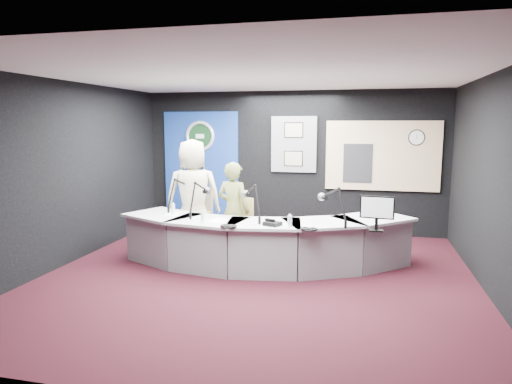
% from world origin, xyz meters
% --- Properties ---
extents(ground, '(6.00, 6.00, 0.00)m').
position_xyz_m(ground, '(0.00, 0.00, 0.00)').
color(ground, black).
rests_on(ground, ground).
extents(ceiling, '(6.00, 6.00, 0.02)m').
position_xyz_m(ceiling, '(0.00, 0.00, 2.80)').
color(ceiling, silver).
rests_on(ceiling, ground).
extents(wall_back, '(6.00, 0.02, 2.80)m').
position_xyz_m(wall_back, '(0.00, 3.00, 1.40)').
color(wall_back, black).
rests_on(wall_back, ground).
extents(wall_front, '(6.00, 0.02, 2.80)m').
position_xyz_m(wall_front, '(0.00, -3.00, 1.40)').
color(wall_front, black).
rests_on(wall_front, ground).
extents(wall_left, '(0.02, 6.00, 2.80)m').
position_xyz_m(wall_left, '(-3.00, 0.00, 1.40)').
color(wall_left, black).
rests_on(wall_left, ground).
extents(wall_right, '(0.02, 6.00, 2.80)m').
position_xyz_m(wall_right, '(3.00, 0.00, 1.40)').
color(wall_right, black).
rests_on(wall_right, ground).
extents(broadcast_desk, '(4.50, 1.90, 0.75)m').
position_xyz_m(broadcast_desk, '(-0.05, 0.55, 0.38)').
color(broadcast_desk, '#B0B2B5').
rests_on(broadcast_desk, ground).
extents(backdrop_panel, '(1.60, 0.05, 2.30)m').
position_xyz_m(backdrop_panel, '(-1.90, 2.97, 1.25)').
color(backdrop_panel, navy).
rests_on(backdrop_panel, wall_back).
extents(agency_seal, '(0.63, 0.07, 0.63)m').
position_xyz_m(agency_seal, '(-1.90, 2.93, 1.90)').
color(agency_seal, silver).
rests_on(agency_seal, backdrop_panel).
extents(seal_center, '(0.48, 0.01, 0.48)m').
position_xyz_m(seal_center, '(-1.90, 2.94, 1.90)').
color(seal_center, black).
rests_on(seal_center, backdrop_panel).
extents(pinboard, '(0.90, 0.04, 1.10)m').
position_xyz_m(pinboard, '(0.05, 2.97, 1.75)').
color(pinboard, slate).
rests_on(pinboard, wall_back).
extents(framed_photo_upper, '(0.34, 0.02, 0.27)m').
position_xyz_m(framed_photo_upper, '(0.05, 2.94, 2.03)').
color(framed_photo_upper, gray).
rests_on(framed_photo_upper, pinboard).
extents(framed_photo_lower, '(0.34, 0.02, 0.27)m').
position_xyz_m(framed_photo_lower, '(0.05, 2.94, 1.47)').
color(framed_photo_lower, gray).
rests_on(framed_photo_lower, pinboard).
extents(booth_window_frame, '(2.12, 0.06, 1.32)m').
position_xyz_m(booth_window_frame, '(1.75, 2.97, 1.55)').
color(booth_window_frame, '#D1AD82').
rests_on(booth_window_frame, wall_back).
extents(booth_glow, '(2.00, 0.02, 1.20)m').
position_xyz_m(booth_glow, '(1.75, 2.96, 1.55)').
color(booth_glow, beige).
rests_on(booth_glow, booth_window_frame).
extents(equipment_rack, '(0.55, 0.02, 0.75)m').
position_xyz_m(equipment_rack, '(1.30, 2.94, 1.40)').
color(equipment_rack, black).
rests_on(equipment_rack, booth_window_frame).
extents(wall_clock, '(0.28, 0.01, 0.28)m').
position_xyz_m(wall_clock, '(2.35, 2.94, 1.90)').
color(wall_clock, white).
rests_on(wall_clock, booth_window_frame).
extents(armchair_left, '(0.60, 0.60, 1.00)m').
position_xyz_m(armchair_left, '(-1.39, 1.18, 0.50)').
color(armchair_left, tan).
rests_on(armchair_left, ground).
extents(armchair_right, '(0.58, 0.58, 0.87)m').
position_xyz_m(armchair_right, '(-0.58, 0.87, 0.43)').
color(armchair_right, tan).
rests_on(armchair_right, ground).
extents(draped_jacket, '(0.51, 0.13, 0.70)m').
position_xyz_m(draped_jacket, '(-1.39, 1.43, 0.62)').
color(draped_jacket, gray).
rests_on(draped_jacket, armchair_left).
extents(person_man, '(1.09, 0.91, 1.90)m').
position_xyz_m(person_man, '(-1.39, 1.18, 0.95)').
color(person_man, beige).
rests_on(person_man, ground).
extents(person_woman, '(0.65, 0.51, 1.56)m').
position_xyz_m(person_woman, '(-0.58, 0.87, 0.78)').
color(person_woman, olive).
rests_on(person_woman, ground).
extents(computer_monitor, '(0.46, 0.08, 0.32)m').
position_xyz_m(computer_monitor, '(1.61, 0.04, 1.07)').
color(computer_monitor, black).
rests_on(computer_monitor, broadcast_desk).
extents(desk_phone, '(0.27, 0.25, 0.06)m').
position_xyz_m(desk_phone, '(0.21, 0.06, 0.78)').
color(desk_phone, black).
rests_on(desk_phone, broadcast_desk).
extents(headphones_near, '(0.19, 0.19, 0.03)m').
position_xyz_m(headphones_near, '(0.74, -0.12, 0.77)').
color(headphones_near, black).
rests_on(headphones_near, broadcast_desk).
extents(headphones_far, '(0.20, 0.20, 0.03)m').
position_xyz_m(headphones_far, '(-0.35, -0.20, 0.77)').
color(headphones_far, black).
rests_on(headphones_far, broadcast_desk).
extents(paper_stack, '(0.28, 0.35, 0.00)m').
position_xyz_m(paper_stack, '(-1.48, 0.49, 0.75)').
color(paper_stack, white).
rests_on(paper_stack, broadcast_desk).
extents(notepad, '(0.28, 0.36, 0.00)m').
position_xyz_m(notepad, '(-0.63, 0.20, 0.75)').
color(notepad, white).
rests_on(notepad, broadcast_desk).
extents(boom_mic_a, '(0.27, 0.72, 0.60)m').
position_xyz_m(boom_mic_a, '(-1.49, 0.86, 1.05)').
color(boom_mic_a, black).
rests_on(boom_mic_a, broadcast_desk).
extents(boom_mic_b, '(0.17, 0.74, 0.60)m').
position_xyz_m(boom_mic_b, '(-1.03, 0.51, 1.05)').
color(boom_mic_b, black).
rests_on(boom_mic_b, broadcast_desk).
extents(boom_mic_c, '(0.46, 0.64, 0.60)m').
position_xyz_m(boom_mic_c, '(-0.15, 0.36, 1.05)').
color(boom_mic_c, black).
rests_on(boom_mic_c, broadcast_desk).
extents(boom_mic_d, '(0.49, 0.62, 0.60)m').
position_xyz_m(boom_mic_d, '(1.02, 0.37, 1.05)').
color(boom_mic_d, black).
rests_on(boom_mic_d, broadcast_desk).
extents(water_bottles, '(1.98, 0.53, 0.18)m').
position_xyz_m(water_bottles, '(-0.50, 0.26, 0.84)').
color(water_bottles, silver).
rests_on(water_bottles, broadcast_desk).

